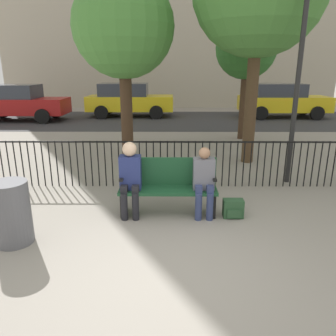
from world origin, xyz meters
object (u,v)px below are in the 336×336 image
(park_bench, at_px, (168,185))
(backpack, at_px, (233,209))
(seated_person_0, at_px, (130,175))
(parked_car_0, at_px, (129,99))
(parked_car_2, at_px, (18,102))
(tree_0, at_px, (123,28))
(seated_person_1, at_px, (204,179))
(lamp_post, at_px, (301,55))
(parked_car_1, at_px, (282,100))
(trash_bin, at_px, (11,213))
(tree_1, at_px, (246,49))

(park_bench, distance_m, backpack, 1.13)
(seated_person_0, distance_m, parked_car_0, 11.59)
(seated_person_0, distance_m, parked_car_2, 11.93)
(tree_0, relative_size, parked_car_2, 1.09)
(seated_person_1, bearing_deg, park_bench, 167.18)
(tree_0, height_order, lamp_post, tree_0)
(parked_car_0, distance_m, parked_car_1, 7.50)
(parked_car_1, xyz_separation_m, parked_car_2, (-12.38, -1.08, 0.00))
(park_bench, bearing_deg, parked_car_2, 124.62)
(park_bench, height_order, parked_car_1, parked_car_1)
(parked_car_0, height_order, trash_bin, parked_car_0)
(parked_car_0, height_order, parked_car_1, same)
(seated_person_1, xyz_separation_m, parked_car_1, (4.90, 11.22, 0.21))
(park_bench, distance_m, tree_1, 6.93)
(lamp_post, relative_size, parked_car_0, 0.94)
(parked_car_2, bearing_deg, backpack, -52.01)
(seated_person_1, distance_m, tree_1, 6.81)
(lamp_post, distance_m, parked_car_0, 10.96)
(tree_1, xyz_separation_m, lamp_post, (0.08, -4.45, -0.35))
(seated_person_1, bearing_deg, tree_1, 72.96)
(parked_car_1, bearing_deg, park_bench, -116.28)
(seated_person_0, xyz_separation_m, seated_person_1, (1.18, -0.00, -0.06))
(tree_1, relative_size, trash_bin, 4.42)
(backpack, bearing_deg, parked_car_1, 68.63)
(seated_person_0, relative_size, trash_bin, 1.39)
(lamp_post, xyz_separation_m, parked_car_2, (-9.44, 8.45, -1.73))
(seated_person_1, height_order, parked_car_1, parked_car_1)
(tree_1, relative_size, parked_car_1, 0.93)
(seated_person_0, distance_m, tree_1, 7.21)
(parked_car_2, distance_m, trash_bin, 12.02)
(seated_person_0, relative_size, tree_1, 0.31)
(parked_car_2, xyz_separation_m, trash_bin, (4.78, -11.02, -0.40))
(tree_0, relative_size, lamp_post, 1.16)
(tree_1, bearing_deg, tree_0, -145.40)
(backpack, height_order, parked_car_1, parked_car_1)
(backpack, height_order, lamp_post, lamp_post)
(trash_bin, bearing_deg, parked_car_2, 113.44)
(park_bench, xyz_separation_m, tree_1, (2.46, 6.01, 2.43))
(backpack, relative_size, tree_0, 0.07)
(backpack, bearing_deg, tree_1, 77.31)
(tree_1, height_order, lamp_post, lamp_post)
(seated_person_0, bearing_deg, tree_1, 63.48)
(tree_1, bearing_deg, trash_bin, -123.12)
(lamp_post, distance_m, parked_car_2, 12.79)
(parked_car_0, bearing_deg, parked_car_1, -2.19)
(lamp_post, bearing_deg, backpack, -130.12)
(seated_person_0, bearing_deg, parked_car_0, 97.00)
(tree_1, relative_size, parked_car_0, 0.93)
(lamp_post, bearing_deg, seated_person_0, -151.84)
(backpack, distance_m, trash_bin, 3.31)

